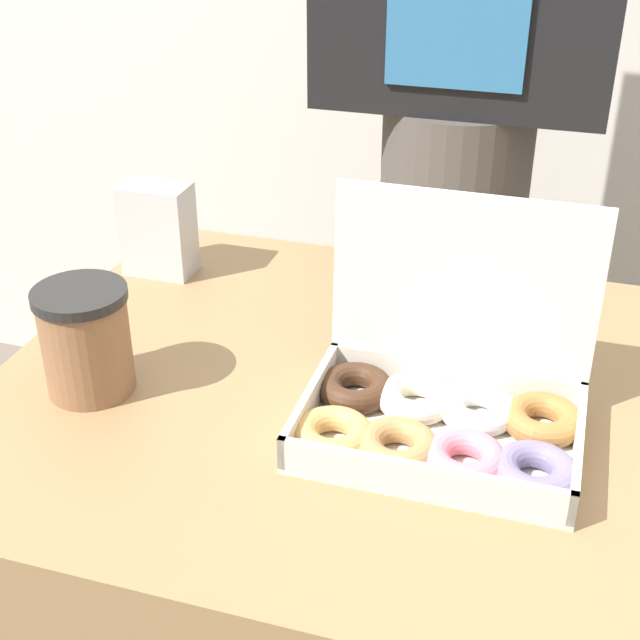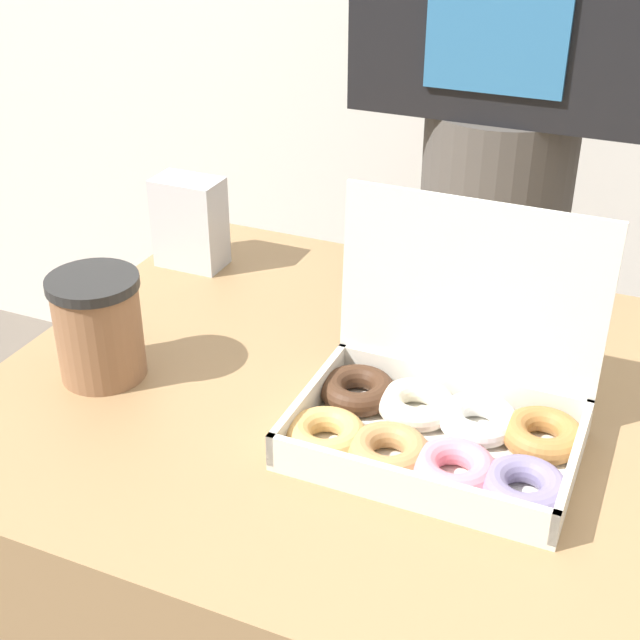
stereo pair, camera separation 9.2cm
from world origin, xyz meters
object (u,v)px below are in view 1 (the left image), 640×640
(coffee_cup, at_px, (86,340))
(napkin_holder, at_px, (158,229))
(person_customer, at_px, (460,110))
(donut_box, at_px, (442,408))

(coffee_cup, bearing_deg, napkin_holder, 100.81)
(napkin_holder, relative_size, person_customer, 0.07)
(coffee_cup, bearing_deg, donut_box, 4.12)
(donut_box, bearing_deg, coffee_cup, -175.88)
(coffee_cup, height_order, person_customer, person_customer)
(donut_box, distance_m, coffee_cup, 0.40)
(coffee_cup, relative_size, person_customer, 0.07)
(person_customer, bearing_deg, coffee_cup, -116.86)
(napkin_holder, height_order, person_customer, person_customer)
(coffee_cup, bearing_deg, person_customer, 63.14)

